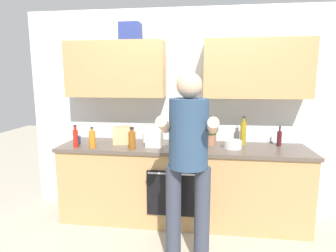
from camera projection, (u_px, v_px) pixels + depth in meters
ground_plane at (182, 219)px, 3.38m from camera, size 12.00×12.00×0.00m
back_wall_unit at (184, 93)px, 3.39m from camera, size 4.00×0.38×2.50m
counter at (182, 183)px, 3.30m from camera, size 2.84×0.67×0.90m
person_standing at (188, 154)px, 2.44m from camera, size 0.49×0.45×1.72m
bottle_juice at (92, 139)px, 3.15m from camera, size 0.07×0.07×0.23m
bottle_syrup at (132, 140)px, 3.09m from camera, size 0.08×0.08×0.24m
bottle_water at (196, 138)px, 3.19m from camera, size 0.06×0.06×0.26m
bottle_hotsauce at (76, 138)px, 3.17m from camera, size 0.06×0.06×0.25m
bottle_oil at (243, 133)px, 3.28m from camera, size 0.07×0.07×0.33m
bottle_soy at (187, 139)px, 3.23m from camera, size 0.06×0.06×0.23m
bottle_wine at (279, 138)px, 3.23m from camera, size 0.05×0.05×0.23m
cup_coffee at (146, 138)px, 3.42m from camera, size 0.09×0.09×0.11m
cup_tea at (78, 140)px, 3.33m from camera, size 0.07×0.07×0.10m
mixing_bowl at (233, 144)px, 3.13m from camera, size 0.20×0.20×0.09m
knife_block at (176, 135)px, 3.35m from camera, size 0.10×0.14×0.27m
potted_herb at (211, 132)px, 3.28m from camera, size 0.18×0.18×0.28m
grocery_bag_produce at (154, 138)px, 3.21m from camera, size 0.18×0.18×0.18m
grocery_bag_bread at (122, 135)px, 3.36m from camera, size 0.24×0.22×0.20m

